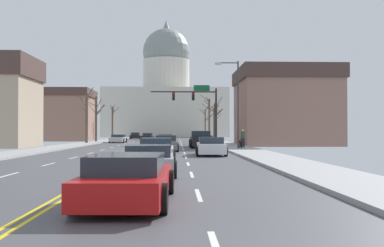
{
  "coord_description": "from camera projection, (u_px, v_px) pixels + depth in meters",
  "views": [
    {
      "loc": [
        2.93,
        -35.45,
        1.71
      ],
      "look_at": [
        5.4,
        34.53,
        2.81
      ],
      "focal_mm": 40.1,
      "sensor_mm": 36.0,
      "label": 1
    }
  ],
  "objects": [
    {
      "name": "sedan_near_04",
      "position": [
        157.0,
        151.0,
        22.06
      ],
      "size": [
        1.96,
        4.37,
        1.32
      ],
      "color": "silver",
      "rests_on": "ground"
    },
    {
      "name": "sedan_near_00",
      "position": [
        165.0,
        140.0,
        47.56
      ],
      "size": [
        2.06,
        4.61,
        1.25
      ],
      "color": "black",
      "rests_on": "ground"
    },
    {
      "name": "pedestrian_00",
      "position": [
        243.0,
        137.0,
        39.48
      ],
      "size": [
        0.35,
        0.34,
        1.67
      ],
      "color": "black",
      "rests_on": "ground"
    },
    {
      "name": "sedan_oncoming_02",
      "position": [
        135.0,
        136.0,
        83.99
      ],
      "size": [
        2.1,
        4.4,
        1.27
      ],
      "color": "black",
      "rests_on": "ground"
    },
    {
      "name": "capitol_building",
      "position": [
        166.0,
        100.0,
        117.71
      ],
      "size": [
        32.07,
        23.59,
        32.05
      ],
      "color": "beige",
      "rests_on": "ground"
    },
    {
      "name": "flank_building_01",
      "position": [
        58.0,
        115.0,
        69.0
      ],
      "size": [
        11.23,
        8.74,
        8.27
      ],
      "color": "#8C6656",
      "rests_on": "ground"
    },
    {
      "name": "signal_gantry",
      "position": [
        198.0,
        102.0,
        51.0
      ],
      "size": [
        7.91,
        0.41,
        6.95
      ],
      "color": "#28282D",
      "rests_on": "ground"
    },
    {
      "name": "ground",
      "position": [
        141.0,
        151.0,
        35.29
      ],
      "size": [
        20.0,
        180.0,
        0.2
      ],
      "color": "#49494E"
    },
    {
      "name": "bare_tree_04",
      "position": [
        216.0,
        122.0,
        55.48
      ],
      "size": [
        1.5,
        2.27,
        5.98
      ],
      "color": "#423328",
      "rests_on": "ground"
    },
    {
      "name": "sedan_near_03",
      "position": [
        211.0,
        147.0,
        29.24
      ],
      "size": [
        2.11,
        4.43,
        1.25
      ],
      "color": "silver",
      "rests_on": "ground"
    },
    {
      "name": "street_lamp_right",
      "position": [
        235.0,
        97.0,
        36.86
      ],
      "size": [
        2.06,
        0.24,
        7.53
      ],
      "color": "#333338",
      "rests_on": "ground"
    },
    {
      "name": "sedan_near_05",
      "position": [
        149.0,
        161.0,
        16.39
      ],
      "size": [
        2.11,
        4.28,
        1.16
      ],
      "color": "#9EA3A8",
      "rests_on": "ground"
    },
    {
      "name": "bare_tree_02",
      "position": [
        205.0,
        122.0,
        84.89
      ],
      "size": [
        2.65,
        1.14,
        6.69
      ],
      "color": "brown",
      "rests_on": "ground"
    },
    {
      "name": "sedan_oncoming_01",
      "position": [
        148.0,
        137.0,
        72.23
      ],
      "size": [
        2.03,
        4.45,
        1.22
      ],
      "color": "black",
      "rests_on": "ground"
    },
    {
      "name": "bare_tree_01",
      "position": [
        113.0,
        121.0,
        73.95
      ],
      "size": [
        1.59,
        2.11,
        6.1
      ],
      "color": "brown",
      "rests_on": "ground"
    },
    {
      "name": "flank_building_02",
      "position": [
        285.0,
        107.0,
        48.85
      ],
      "size": [
        10.83,
        10.33,
        8.71
      ],
      "color": "#8C6656",
      "rests_on": "ground"
    },
    {
      "name": "bare_tree_03",
      "position": [
        87.0,
        116.0,
        53.88
      ],
      "size": [
        1.95,
        1.58,
        7.03
      ],
      "color": "brown",
      "rests_on": "ground"
    },
    {
      "name": "bare_tree_06",
      "position": [
        214.0,
        123.0,
        69.17
      ],
      "size": [
        2.49,
        1.18,
        5.58
      ],
      "color": "#4C3D2D",
      "rests_on": "ground"
    },
    {
      "name": "bare_tree_05",
      "position": [
        96.0,
        118.0,
        60.14
      ],
      "size": [
        2.55,
        1.21,
        6.3
      ],
      "color": "brown",
      "rests_on": "ground"
    },
    {
      "name": "sedan_oncoming_00",
      "position": [
        118.0,
        139.0,
        59.2
      ],
      "size": [
        2.11,
        4.58,
        1.12
      ],
      "color": "silver",
      "rests_on": "ground"
    },
    {
      "name": "sedan_near_06",
      "position": [
        128.0,
        179.0,
        10.07
      ],
      "size": [
        2.13,
        4.66,
        1.16
      ],
      "color": "#B71414",
      "rests_on": "ground"
    },
    {
      "name": "bicycle_parked",
      "position": [
        241.0,
        144.0,
        37.6
      ],
      "size": [
        0.12,
        1.77,
        0.85
      ],
      "color": "black",
      "rests_on": "ground"
    },
    {
      "name": "sedan_near_02",
      "position": [
        166.0,
        144.0,
        34.92
      ],
      "size": [
        2.12,
        4.25,
        1.3
      ],
      "color": "#6B6056",
      "rests_on": "ground"
    },
    {
      "name": "pickup_truck_near_01",
      "position": [
        201.0,
        140.0,
        42.24
      ],
      "size": [
        2.3,
        5.37,
        1.64
      ],
      "color": "black",
      "rests_on": "ground"
    },
    {
      "name": "bare_tree_00",
      "position": [
        209.0,
        118.0,
        65.29
      ],
      "size": [
        2.87,
        2.02,
        6.93
      ],
      "color": "brown",
      "rests_on": "ground"
    }
  ]
}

